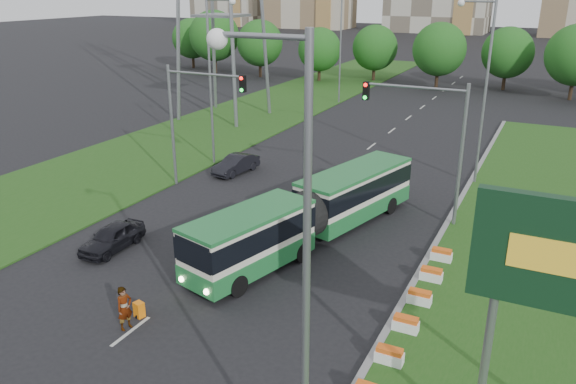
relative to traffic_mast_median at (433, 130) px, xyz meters
The scene contains 14 objects.
ground 12.31m from the traffic_mast_median, 115.54° to the right, with size 360.00×360.00×0.00m, color black.
median_kerb 5.77m from the traffic_mast_median, 57.56° to the right, with size 0.30×60.00×0.18m, color gray.
left_verge 27.78m from the traffic_mast_median, 146.63° to the left, with size 12.00×110.00×0.10m, color #1F4D16.
lane_markings 13.75m from the traffic_mast_median, 127.88° to the left, with size 0.20×100.00×0.01m, color #B6B6AF, non-canonical shape.
flower_planters 12.56m from the traffic_mast_median, 80.43° to the right, with size 1.10×13.70×0.60m, color white, non-canonical shape.
traffic_mast_median is the anchor object (origin of this frame).
traffic_mast_left 15.19m from the traffic_mast_median, behind, with size 5.76×0.32×8.00m.
street_lamps 7.81m from the traffic_mast_median, behind, with size 36.00×60.00×12.00m, color gray, non-canonical shape.
tree_line 45.31m from the traffic_mast_median, 83.38° to the left, with size 120.00×8.00×9.00m, color #165416, non-canonical shape.
articulated_bus 8.12m from the traffic_mast_median, 133.61° to the right, with size 2.49×15.95×2.63m.
car_left_near 17.85m from the traffic_mast_median, 141.73° to the right, with size 1.55×3.85×1.31m, color black.
car_left_far 15.32m from the traffic_mast_median, 168.88° to the left, with size 1.38×3.96×1.30m, color black.
pedestrian 18.36m from the traffic_mast_median, 116.88° to the right, with size 0.67×0.44×1.83m, color gray.
shopping_trolley 17.81m from the traffic_mast_median, 118.46° to the right, with size 0.39×0.41×0.66m.
Camera 1 is at (10.80, -20.09, 12.75)m, focal length 35.00 mm.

